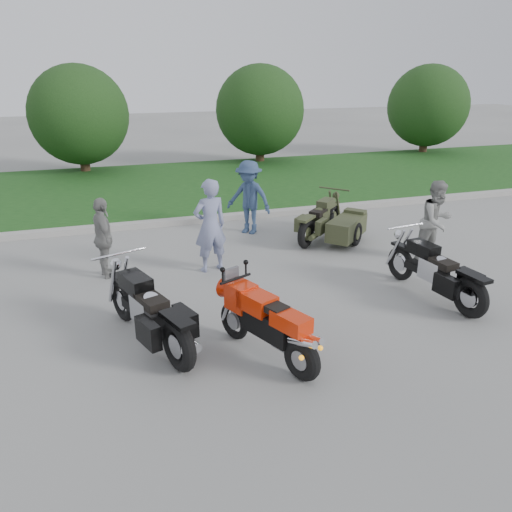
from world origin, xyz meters
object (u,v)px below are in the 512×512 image
object	(u,v)px
sportbike_red	(268,323)
cruiser_right	(438,274)
person_grey	(436,221)
cruiser_left	(151,315)
person_back	(104,238)
person_stripe	(210,226)
cruiser_sidecar	(335,225)
person_denim	(249,198)

from	to	relation	value
sportbike_red	cruiser_right	bearing A→B (deg)	-8.33
cruiser_right	person_grey	bearing A→B (deg)	48.44
cruiser_left	person_back	world-z (taller)	person_back
cruiser_left	person_stripe	distance (m)	3.02
cruiser_sidecar	person_back	xyz separation A→B (m)	(-5.16, -0.53, 0.38)
sportbike_red	cruiser_sidecar	size ratio (longest dim) A/B	0.94
sportbike_red	person_stripe	distance (m)	3.47
sportbike_red	person_denim	xyz separation A→B (m)	(1.41, 5.54, 0.33)
cruiser_left	cruiser_sidecar	distance (m)	5.74
person_grey	sportbike_red	bearing A→B (deg)	-163.65
person_denim	cruiser_right	bearing A→B (deg)	-21.86
cruiser_left	person_back	distance (m)	2.95
sportbike_red	person_stripe	xyz separation A→B (m)	(-0.02, 3.45, 0.38)
sportbike_red	person_grey	size ratio (longest dim) A/B	1.11
cruiser_left	cruiser_sidecar	world-z (taller)	cruiser_left
person_back	cruiser_left	bearing A→B (deg)	178.82
person_stripe	cruiser_right	bearing A→B (deg)	132.59
person_back	person_grey	bearing A→B (deg)	-111.82
sportbike_red	person_back	bearing A→B (deg)	95.26
person_grey	person_back	world-z (taller)	person_grey
cruiser_right	person_stripe	bearing A→B (deg)	136.87
person_denim	person_back	size ratio (longest dim) A/B	1.13
sportbike_red	cruiser_left	distance (m)	1.72
cruiser_left	person_back	size ratio (longest dim) A/B	1.54
cruiser_right	cruiser_sidecar	world-z (taller)	cruiser_right
cruiser_right	person_stripe	distance (m)	4.32
cruiser_right	person_stripe	xyz separation A→B (m)	(-3.49, 2.52, 0.47)
cruiser_left	person_stripe	size ratio (longest dim) A/B	1.30
cruiser_sidecar	person_stripe	distance (m)	3.29
cruiser_right	cruiser_sidecar	size ratio (longest dim) A/B	1.18
person_stripe	person_grey	bearing A→B (deg)	157.81
sportbike_red	cruiser_right	xyz separation A→B (m)	(3.46, 0.93, -0.09)
sportbike_red	cruiser_sidecar	world-z (taller)	sportbike_red
person_stripe	person_denim	xyz separation A→B (m)	(1.43, 2.09, -0.04)
cruiser_right	cruiser_sidecar	bearing A→B (deg)	88.62
person_grey	person_back	size ratio (longest dim) A/B	1.08
person_denim	person_grey	bearing A→B (deg)	1.20
cruiser_sidecar	cruiser_left	bearing A→B (deg)	-95.90
cruiser_right	person_grey	distance (m)	2.04
cruiser_left	person_grey	bearing A→B (deg)	-4.28
person_denim	sportbike_red	bearing A→B (deg)	-60.13
person_grey	person_stripe	bearing A→B (deg)	156.34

